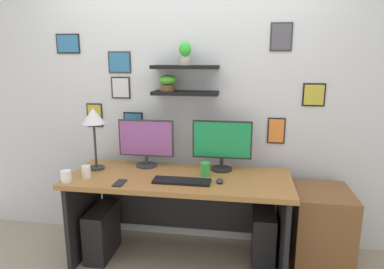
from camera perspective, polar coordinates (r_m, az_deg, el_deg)
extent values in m
plane|color=gray|center=(3.08, -2.11, -20.26)|extent=(8.00, 8.00, 0.00)
cube|color=silver|center=(3.03, -0.73, 6.58)|extent=(4.40, 0.04, 2.70)
cube|color=black|center=(2.91, -1.13, 6.98)|extent=(0.56, 0.20, 0.03)
cube|color=black|center=(2.89, -1.15, 11.25)|extent=(0.56, 0.20, 0.03)
cylinder|color=#B2A899|center=(2.89, -1.16, 12.24)|extent=(0.09, 0.09, 0.07)
ellipsoid|color=green|center=(2.89, -1.17, 14.12)|extent=(0.10, 0.10, 0.12)
cylinder|color=brown|center=(2.94, -4.14, 7.80)|extent=(0.12, 0.12, 0.05)
ellipsoid|color=green|center=(2.93, -4.16, 9.11)|extent=(0.16, 0.16, 0.08)
cube|color=black|center=(3.02, 13.94, 0.64)|extent=(0.15, 0.02, 0.23)
cube|color=orange|center=(3.02, 13.96, 0.60)|extent=(0.13, 0.00, 0.20)
cube|color=black|center=(3.30, -15.97, 3.15)|extent=(0.15, 0.02, 0.22)
cube|color=gold|center=(3.29, -16.04, 3.12)|extent=(0.13, 0.00, 0.20)
cube|color=#2D2D33|center=(2.96, 14.75, 15.55)|extent=(0.18, 0.02, 0.23)
cube|color=#4C4C56|center=(2.96, 14.76, 15.56)|extent=(0.15, 0.00, 0.20)
cube|color=black|center=(3.17, -9.79, 1.89)|extent=(0.18, 0.02, 0.20)
cube|color=teal|center=(3.16, -9.84, 1.86)|extent=(0.16, 0.00, 0.18)
cube|color=black|center=(3.16, -11.84, 7.70)|extent=(0.17, 0.02, 0.19)
cube|color=silver|center=(3.15, -11.90, 7.68)|extent=(0.15, 0.00, 0.17)
cube|color=black|center=(3.35, -20.06, 14.12)|extent=(0.22, 0.02, 0.17)
cube|color=teal|center=(3.34, -20.13, 14.12)|extent=(0.20, 0.00, 0.15)
cube|color=#2D2D33|center=(3.15, -12.03, 11.77)|extent=(0.21, 0.02, 0.19)
cube|color=teal|center=(3.14, -12.09, 11.77)|extent=(0.18, 0.00, 0.16)
cube|color=black|center=(3.02, 19.76, 6.29)|extent=(0.18, 0.02, 0.19)
cube|color=gold|center=(3.01, 19.79, 6.27)|extent=(0.16, 0.00, 0.17)
cube|color=#9E6B38|center=(2.75, -2.24, -7.40)|extent=(1.78, 0.68, 0.04)
cube|color=black|center=(3.15, -17.53, -12.67)|extent=(0.04, 0.62, 0.71)
cube|color=black|center=(2.87, 14.89, -15.09)|extent=(0.04, 0.62, 0.71)
cube|color=black|center=(3.15, -1.12, -11.34)|extent=(1.58, 0.02, 0.50)
cylinder|color=#2D2D33|center=(3.01, -7.62, -5.14)|extent=(0.18, 0.18, 0.02)
cylinder|color=#2D2D33|center=(2.99, -7.65, -4.20)|extent=(0.03, 0.03, 0.09)
cube|color=#2D2D33|center=(2.95, -7.70, -0.60)|extent=(0.48, 0.02, 0.32)
cube|color=#8C4C99|center=(2.94, -7.77, -0.65)|extent=(0.46, 0.00, 0.29)
cylinder|color=black|center=(2.90, 4.96, -5.78)|extent=(0.18, 0.18, 0.02)
cylinder|color=black|center=(2.88, 4.98, -4.70)|extent=(0.03, 0.03, 0.10)
cube|color=black|center=(2.83, 5.07, -0.85)|extent=(0.49, 0.02, 0.32)
cube|color=#198C4C|center=(2.82, 5.05, -0.92)|extent=(0.47, 0.00, 0.29)
cube|color=black|center=(2.61, -1.72, -7.82)|extent=(0.44, 0.14, 0.02)
ellipsoid|color=#2D2D33|center=(2.61, 4.67, -7.74)|extent=(0.06, 0.09, 0.03)
cylinder|color=#2D2D33|center=(3.02, -15.71, -5.40)|extent=(0.13, 0.13, 0.02)
cylinder|color=#2D2D33|center=(2.97, -15.94, -1.78)|extent=(0.02, 0.02, 0.37)
cone|color=silver|center=(2.91, -16.24, 3.01)|extent=(0.19, 0.19, 0.13)
cube|color=black|center=(2.64, -12.06, -7.98)|extent=(0.07, 0.14, 0.01)
cylinder|color=white|center=(2.78, -20.36, -6.60)|extent=(0.08, 0.08, 0.09)
cylinder|color=white|center=(2.81, -17.32, -6.00)|extent=(0.07, 0.07, 0.10)
cylinder|color=green|center=(2.73, 2.22, -5.84)|extent=(0.07, 0.07, 0.11)
cube|color=brown|center=(3.02, 20.72, -14.64)|extent=(0.44, 0.50, 0.65)
cube|color=black|center=(3.13, -14.84, -15.54)|extent=(0.18, 0.40, 0.43)
cube|color=black|center=(3.02, 11.84, -16.33)|extent=(0.18, 0.40, 0.45)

